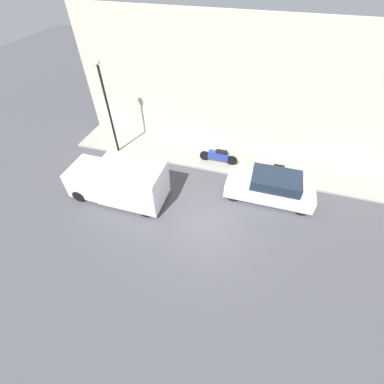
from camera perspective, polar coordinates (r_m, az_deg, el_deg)
name	(u,v)px	position (r m, az deg, el deg)	size (l,w,h in m)	color
ground_plane	(205,225)	(11.80, 2.99, -7.43)	(60.00, 60.00, 0.00)	#47474C
sidewalk	(227,159)	(15.33, 7.72, 7.29)	(2.58, 18.37, 0.10)	gray
building_facade	(238,91)	(14.81, 10.23, 21.31)	(0.30, 18.37, 7.07)	beige
parked_car	(271,187)	(13.09, 17.08, 1.12)	(1.73, 4.20, 1.40)	silver
delivery_van	(119,181)	(12.76, -15.97, 2.34)	(1.92, 4.67, 2.07)	silver
motorcycle_blue	(219,156)	(14.69, 5.94, 7.99)	(0.30, 2.15, 0.81)	navy
motorcycle_red	(276,171)	(14.38, 18.07, 4.54)	(0.30, 1.80, 0.74)	#B21E1E
streetlamp	(106,98)	(14.82, -18.62, 19.18)	(0.32, 0.32, 5.22)	black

